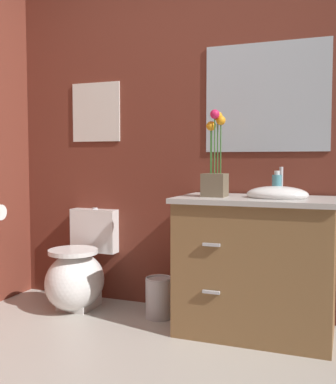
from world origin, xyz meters
TOP-DOWN VIEW (x-y plane):
  - wall_back at (0.20, 1.58)m, footprint 4.74×0.05m
  - toilet at (-0.90, 1.28)m, footprint 0.38×0.59m
  - vanity_cabinet at (0.36, 1.25)m, footprint 0.94×0.56m
  - flower_vase at (0.11, 1.21)m, footprint 0.14×0.14m
  - soap_bottle at (0.47, 1.28)m, footprint 0.06×0.06m
  - trash_bin at (-0.29, 1.29)m, footprint 0.18×0.18m
  - wall_poster at (-0.90, 1.54)m, footprint 0.39×0.01m
  - wall_mirror at (0.35, 1.54)m, footprint 0.80×0.01m

SIDE VIEW (x-z plane):
  - trash_bin at x=-0.29m, z-range 0.00..0.27m
  - toilet at x=-0.90m, z-range -0.10..0.59m
  - vanity_cabinet at x=0.36m, z-range -0.08..0.93m
  - soap_bottle at x=0.47m, z-range 0.82..0.98m
  - flower_vase at x=0.11m, z-range 0.73..1.25m
  - wall_back at x=0.20m, z-range 0.00..2.50m
  - wall_poster at x=-0.90m, z-range 1.18..1.62m
  - wall_mirror at x=0.35m, z-range 1.10..1.80m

